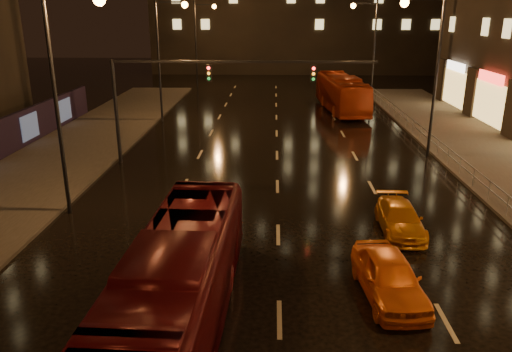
# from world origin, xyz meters

# --- Properties ---
(ground) EXTENTS (140.00, 140.00, 0.00)m
(ground) POSITION_xyz_m (0.00, 20.00, 0.00)
(ground) COLOR black
(ground) RESTS_ON ground
(sidewalk_left) EXTENTS (7.00, 70.00, 0.15)m
(sidewalk_left) POSITION_xyz_m (-13.50, 15.00, 0.07)
(sidewalk_left) COLOR #38332D
(sidewalk_left) RESTS_ON ground
(traffic_signal) EXTENTS (15.31, 0.32, 6.20)m
(traffic_signal) POSITION_xyz_m (-5.06, 20.00, 4.74)
(traffic_signal) COLOR black
(traffic_signal) RESTS_ON ground
(railing_right) EXTENTS (0.05, 56.00, 1.00)m
(railing_right) POSITION_xyz_m (10.20, 18.00, 0.90)
(railing_right) COLOR #99999E
(railing_right) RESTS_ON sidewalk_right
(bus_red) EXTENTS (2.92, 10.95, 3.03)m
(bus_red) POSITION_xyz_m (-2.88, 3.49, 1.51)
(bus_red) COLOR #540C10
(bus_red) RESTS_ON ground
(bus_curb) EXTENTS (3.79, 11.80, 3.23)m
(bus_curb) POSITION_xyz_m (6.00, 37.32, 1.62)
(bus_curb) COLOR #A82F10
(bus_curb) RESTS_ON ground
(taxi_near) EXTENTS (2.13, 4.43, 1.46)m
(taxi_near) POSITION_xyz_m (3.54, 5.40, 0.73)
(taxi_near) COLOR orange
(taxi_near) RESTS_ON ground
(taxi_far) EXTENTS (1.75, 4.08, 1.17)m
(taxi_far) POSITION_xyz_m (5.11, 10.51, 0.59)
(taxi_far) COLOR orange
(taxi_far) RESTS_ON ground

